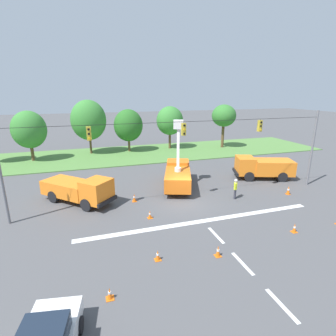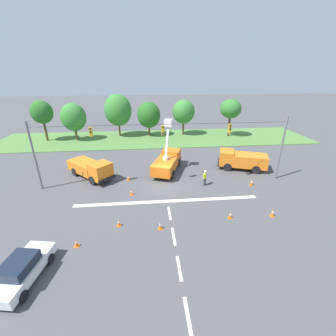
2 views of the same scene
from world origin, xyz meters
TOP-DOWN VIEW (x-y plane):
  - ground_plane at (0.00, 0.00)m, footprint 200.00×200.00m
  - grass_verge at (0.00, 18.00)m, footprint 56.00×12.00m
  - lane_markings at (0.00, -5.28)m, footprint 17.60×15.25m
  - signal_gantry at (-0.05, -0.00)m, footprint 26.20×0.33m
  - tree_west at (-14.21, 18.14)m, footprint 4.26×3.82m
  - tree_centre at (-6.80, 20.16)m, footprint 4.92×4.42m
  - tree_east at (-1.22, 19.87)m, footprint 4.25×4.00m
  - tree_far_east at (5.31, 20.07)m, footprint 4.16×4.01m
  - tree_east_end at (13.72, 18.28)m, footprint 3.74×3.99m
  - utility_truck_bucket_lift at (0.67, 3.37)m, footprint 4.37×6.88m
  - utility_truck_support_near at (-8.28, 2.29)m, footprint 6.06×6.03m
  - utility_truck_support_far at (10.06, 3.07)m, footprint 6.34×4.19m
  - road_worker at (4.35, -0.89)m, footprint 0.44×0.54m
  - traffic_cone_foreground_left at (-3.99, 1.09)m, footprint 0.36×0.36m
  - traffic_cone_foreground_right at (5.05, -7.00)m, footprint 0.36×0.36m
  - traffic_cone_mid_right at (9.43, -1.49)m, footprint 0.36×0.36m
  - traffic_cone_near_bucket at (-3.47, -2.23)m, footprint 0.36×0.36m
  - traffic_cone_lane_edge_a at (-7.02, -9.18)m, footprint 0.36×0.36m
  - traffic_cone_lane_edge_b at (-0.95, -7.82)m, footprint 0.36×0.36m
  - traffic_cone_far_left at (-4.24, -7.13)m, footprint 0.36×0.36m

SIDE VIEW (x-z plane):
  - ground_plane at x=0.00m, z-range 0.00..0.00m
  - lane_markings at x=0.00m, z-range 0.00..0.01m
  - grass_verge at x=0.00m, z-range 0.00..0.10m
  - traffic_cone_lane_edge_a at x=-7.02m, z-range -0.02..0.57m
  - traffic_cone_far_left at x=-4.24m, z-range -0.02..0.59m
  - traffic_cone_near_bucket at x=-3.47m, z-range -0.02..0.59m
  - traffic_cone_foreground_right at x=5.05m, z-range -0.01..0.61m
  - traffic_cone_lane_edge_b at x=-0.95m, z-range -0.01..0.64m
  - traffic_cone_foreground_left at x=-3.99m, z-range -0.01..0.69m
  - traffic_cone_mid_right at x=9.43m, z-range 0.00..0.79m
  - road_worker at x=4.35m, z-range 0.11..1.88m
  - utility_truck_support_near at x=-8.28m, z-range 0.03..2.27m
  - utility_truck_support_far at x=10.06m, z-range 0.11..2.39m
  - utility_truck_bucket_lift at x=0.67m, z-range -1.85..4.46m
  - tree_east at x=-1.22m, z-range 0.81..7.19m
  - tree_west at x=-14.21m, z-range 0.88..7.43m
  - signal_gantry at x=-0.05m, z-range 0.83..8.03m
  - tree_far_east at x=5.31m, z-range 1.11..7.79m
  - tree_centre at x=-6.80m, z-range 1.04..8.79m
  - tree_east_end at x=13.72m, z-range 1.68..8.57m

